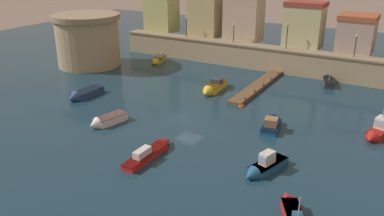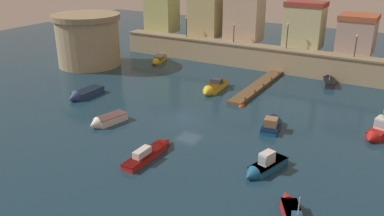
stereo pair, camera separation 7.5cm
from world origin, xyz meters
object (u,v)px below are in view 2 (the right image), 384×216
Objects in this scene: moored_boat_0 at (378,131)px; moored_boat_5 at (328,81)px; quay_lamp_3 at (356,42)px; fortress_tower at (88,40)px; moored_boat_4 at (83,94)px; moored_boat_2 at (106,121)px; moored_boat_6 at (151,151)px; quay_lamp_1 at (234,30)px; quay_lamp_2 at (288,32)px; moored_boat_9 at (158,60)px; moored_boat_10 at (272,123)px; quay_lamp_0 at (187,23)px; moored_boat_1 at (263,167)px; moored_boat_3 at (213,88)px; mooring_buoy_0 at (241,106)px.

moored_boat_0 is 1.01× the size of moored_boat_5.
quay_lamp_3 reaches higher than moored_boat_0.
moored_boat_4 is at bearing -49.86° from fortress_tower.
moored_boat_2 is 0.70× the size of moored_boat_6.
quay_lamp_1 reaches higher than moored_boat_4.
moored_boat_4 is at bearing -128.01° from quay_lamp_2.
quay_lamp_1 is 17.96m from quay_lamp_3.
moored_boat_5 is 0.91× the size of moored_boat_9.
fortress_tower reaches higher than moored_boat_10.
fortress_tower is at bearing 87.41° from moored_boat_5.
moored_boat_0 is at bearing -82.74° from moored_boat_10.
quay_lamp_3 is at bearing 82.76° from moored_boat_9.
moored_boat_4 is at bearing -112.68° from quay_lamp_1.
moored_boat_0 is (32.03, -17.10, -5.23)m from quay_lamp_0.
quay_lamp_3 is at bearing -167.92° from moored_boat_1.
quay_lamp_2 reaches higher than moored_boat_2.
moored_boat_1 reaches higher than moored_boat_3.
mooring_buoy_0 is (-6.91, -13.77, -0.41)m from moored_boat_5.
quay_lamp_1 is 0.56× the size of moored_boat_4.
moored_boat_2 is 17.39m from moored_boat_10.
quay_lamp_1 is 0.63× the size of moored_boat_5.
moored_boat_2 is 0.77× the size of moored_boat_3.
moored_boat_5 reaches higher than moored_boat_9.
moored_boat_0 is at bearing -50.01° from moored_boat_6.
quay_lamp_1 is 32.36m from moored_boat_6.
moored_boat_9 reaches higher than moored_boat_6.
moored_boat_4 is 0.80× the size of moored_boat_6.
moored_boat_6 is (-9.69, -2.25, -0.10)m from moored_boat_1.
moored_boat_9 is 29.17m from moored_boat_10.
quay_lamp_0 is 24.31m from mooring_buoy_0.
quay_lamp_1 is (19.71, 11.50, 1.55)m from fortress_tower.
mooring_buoy_0 is (10.28, 11.95, -0.43)m from moored_boat_2.
fortress_tower is at bearing -134.09° from quay_lamp_0.
moored_boat_1 is 26.60m from moored_boat_5.
mooring_buoy_0 is at bearing -43.35° from quay_lamp_0.
quay_lamp_1 reaches higher than moored_boat_6.
moored_boat_0 is 22.19m from moored_boat_6.
quay_lamp_1 is (8.57, 0.00, -0.22)m from quay_lamp_0.
moored_boat_6 is 13.42m from moored_boat_10.
moored_boat_9 is at bearing 49.06° from moored_boat_10.
fortress_tower is 39.41m from quay_lamp_3.
quay_lamp_1 is 16.52m from moored_boat_5.
quay_lamp_1 is at bearing 0.00° from quay_lamp_0.
quay_lamp_3 reaches higher than moored_boat_6.
moored_boat_9 is at bearing -95.54° from moored_boat_0.
moored_boat_3 is 16.52m from moored_boat_4.
moored_boat_4 is at bearing -86.70° from moored_boat_1.
moored_boat_10 is (23.43, 3.29, 0.01)m from moored_boat_4.
moored_boat_4 is 18.61m from moored_boat_9.
moored_boat_1 is 20.51m from moored_boat_3.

